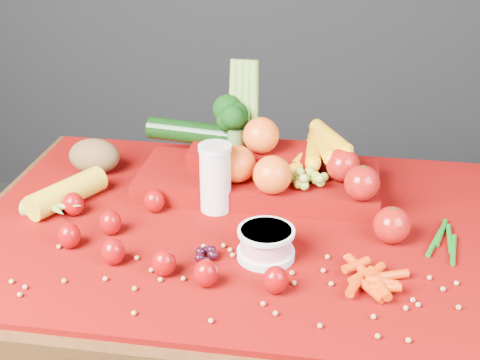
% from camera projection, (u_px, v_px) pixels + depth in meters
% --- Properties ---
extents(table, '(1.10, 0.80, 0.75)m').
position_uv_depth(table, '(238.00, 268.00, 1.40)').
color(table, '#32170B').
rests_on(table, ground).
extents(red_cloth, '(1.05, 0.75, 0.01)m').
position_uv_depth(red_cloth, '(238.00, 226.00, 1.35)').
color(red_cloth, '#650303').
rests_on(red_cloth, table).
extents(milk_glass, '(0.07, 0.07, 0.15)m').
position_uv_depth(milk_glass, '(215.00, 176.00, 1.37)').
color(milk_glass, silver).
rests_on(milk_glass, red_cloth).
extents(yogurt_bowl, '(0.11, 0.11, 0.06)m').
position_uv_depth(yogurt_bowl, '(266.00, 242.00, 1.22)').
color(yogurt_bowl, silver).
rests_on(yogurt_bowl, red_cloth).
extents(strawberry_scatter, '(0.48, 0.28, 0.05)m').
position_uv_depth(strawberry_scatter, '(142.00, 238.00, 1.24)').
color(strawberry_scatter, '#990B0B').
rests_on(strawberry_scatter, red_cloth).
extents(dark_grape_cluster, '(0.06, 0.05, 0.03)m').
position_uv_depth(dark_grape_cluster, '(209.00, 255.00, 1.22)').
color(dark_grape_cluster, black).
rests_on(dark_grape_cluster, red_cloth).
extents(soybean_scatter, '(0.84, 0.24, 0.01)m').
position_uv_depth(soybean_scatter, '(220.00, 278.00, 1.17)').
color(soybean_scatter, '#A28145').
rests_on(soybean_scatter, red_cloth).
extents(corn_ear, '(0.24, 0.26, 0.06)m').
position_uv_depth(corn_ear, '(57.00, 203.00, 1.38)').
color(corn_ear, gold).
rests_on(corn_ear, red_cloth).
extents(potato, '(0.12, 0.09, 0.08)m').
position_uv_depth(potato, '(94.00, 156.00, 1.54)').
color(potato, brown).
rests_on(potato, red_cloth).
extents(baby_carrot_pile, '(0.17, 0.17, 0.03)m').
position_uv_depth(baby_carrot_pile, '(371.00, 273.00, 1.16)').
color(baby_carrot_pile, '#C73307').
rests_on(baby_carrot_pile, red_cloth).
extents(green_bean_pile, '(0.14, 0.12, 0.01)m').
position_uv_depth(green_bean_pile, '(441.00, 240.00, 1.28)').
color(green_bean_pile, '#145914').
rests_on(green_bean_pile, red_cloth).
extents(produce_mound, '(0.59, 0.36, 0.27)m').
position_uv_depth(produce_mound, '(267.00, 165.00, 1.45)').
color(produce_mound, '#650303').
rests_on(produce_mound, red_cloth).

